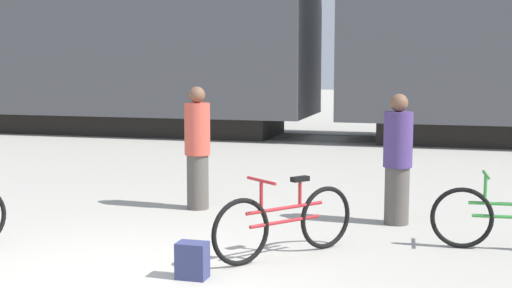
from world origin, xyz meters
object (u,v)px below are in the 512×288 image
bicycle_green (512,218)px  backpack (192,260)px  freight_train (328,16)px  bicycle_maroon (285,222)px  person_in_red (197,148)px  person_in_purple (398,160)px

bicycle_green → backpack: size_ratio=4.93×
freight_train → bicycle_maroon: freight_train is taller
freight_train → backpack: size_ratio=146.10×
bicycle_maroon → person_in_red: (-1.66, 1.97, 0.47)m
backpack → person_in_purple: bearing=58.7°
freight_train → bicycle_green: size_ratio=29.61×
person_in_red → person_in_purple: (2.65, -0.19, -0.03)m
bicycle_green → person_in_red: bearing=164.0°
person_in_purple → backpack: 3.24m
freight_train → person_in_purple: 9.67m
bicycle_green → backpack: bearing=-148.5°
bicycle_maroon → backpack: bicycle_maroon is taller
backpack → freight_train: bearing=93.7°
person_in_red → person_in_purple: size_ratio=1.03×
freight_train → backpack: 12.17m
person_in_purple → backpack: person_in_purple is taller
bicycle_green → bicycle_maroon: (-2.25, -0.85, 0.01)m
bicycle_green → bicycle_maroon: size_ratio=1.20×
bicycle_maroon → person_in_red: 2.62m
bicycle_maroon → bicycle_green: bearing=20.7°
backpack → person_in_red: bearing=109.0°
bicycle_green → person_in_red: 4.10m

